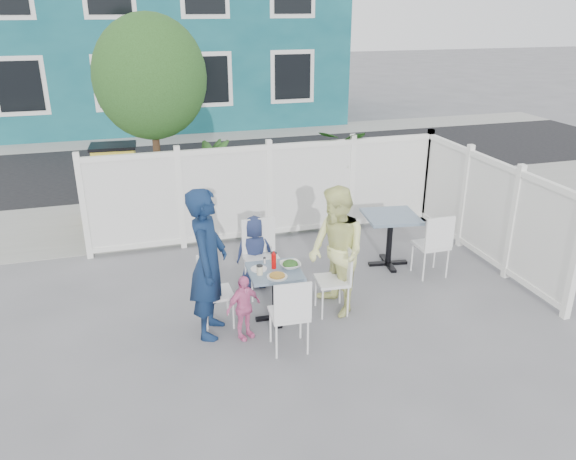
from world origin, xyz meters
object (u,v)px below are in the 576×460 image
object	(u,v)px
chair_left	(210,288)
toddler	(244,307)
chair_back	(261,251)
man	(208,264)
chair_near	(291,311)
boy	(255,252)
main_table	(275,281)
chair_right	(338,274)
spare_table	(390,226)
woman	(336,252)
utility_cabinet	(117,185)

from	to	relation	value
chair_left	toddler	bearing A→B (deg)	38.74
chair_back	man	size ratio (longest dim) A/B	0.56
chair_near	boy	bearing A→B (deg)	93.78
main_table	chair_right	xyz separation A→B (m)	(0.82, -0.03, 0.00)
chair_back	spare_table	bearing A→B (deg)	-173.40
main_table	spare_table	size ratio (longest dim) A/B	0.78
man	woman	xyz separation A→B (m)	(1.60, 0.06, -0.08)
woman	boy	size ratio (longest dim) A/B	1.60
utility_cabinet	chair_back	distance (m)	3.86
chair_near	chair_left	bearing A→B (deg)	136.05
spare_table	chair_back	distance (m)	2.06
utility_cabinet	boy	world-z (taller)	utility_cabinet
woman	chair_left	bearing A→B (deg)	-102.04
toddler	spare_table	bearing A→B (deg)	4.06
chair_left	woman	distance (m)	1.61
chair_near	woman	distance (m)	1.14
spare_table	boy	xyz separation A→B (m)	(-2.09, -0.12, -0.10)
main_table	chair_left	bearing A→B (deg)	174.62
chair_back	man	bearing A→B (deg)	45.20
main_table	man	bearing A→B (deg)	-174.45
boy	chair_near	bearing A→B (deg)	102.13
man	chair_right	bearing A→B (deg)	-68.19
utility_cabinet	chair_left	bearing A→B (deg)	-72.39
man	boy	world-z (taller)	man
chair_left	chair_right	size ratio (longest dim) A/B	0.97
chair_right	man	size ratio (longest dim) A/B	0.50
woman	toddler	bearing A→B (deg)	-85.62
chair_back	woman	bearing A→B (deg)	133.30
toddler	chair_near	bearing A→B (deg)	-69.67
boy	chair_left	bearing A→B (deg)	60.41
utility_cabinet	spare_table	distance (m)	4.97
main_table	chair_left	world-z (taller)	chair_left
chair_near	man	world-z (taller)	man
woman	toddler	world-z (taller)	woman
chair_right	chair_near	world-z (taller)	chair_near
main_table	spare_table	xyz separation A→B (m)	(2.06, 1.04, 0.10)
chair_back	boy	xyz separation A→B (m)	(-0.05, 0.15, -0.07)
utility_cabinet	chair_back	world-z (taller)	utility_cabinet
utility_cabinet	chair_left	size ratio (longest dim) A/B	1.54
chair_near	boy	size ratio (longest dim) A/B	0.89
chair_right	toddler	size ratio (longest dim) A/B	1.12
chair_left	chair_right	world-z (taller)	chair_right
spare_table	chair_left	xyz separation A→B (m)	(-2.84, -0.97, -0.11)
chair_near	toddler	bearing A→B (deg)	137.93
chair_right	chair_back	world-z (taller)	chair_back
toddler	woman	bearing A→B (deg)	-11.06
chair_right	woman	distance (m)	0.31
toddler	chair_back	bearing A→B (deg)	42.05
man	spare_table	bearing A→B (deg)	-48.44
chair_right	man	world-z (taller)	man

